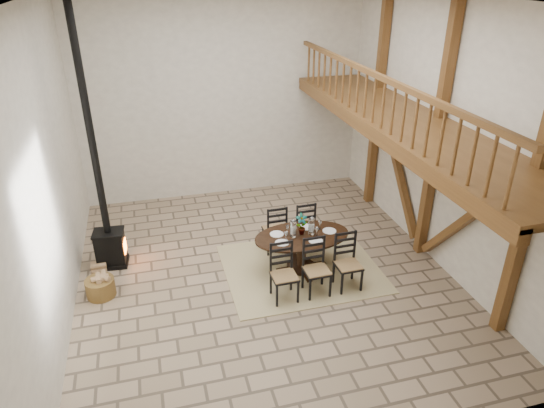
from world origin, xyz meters
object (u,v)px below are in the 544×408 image
object	(u,v)px
dining_table	(304,254)
wood_stove	(105,214)
log_basket	(100,287)
log_stack	(99,267)

from	to	relation	value
dining_table	wood_stove	xyz separation A→B (m)	(-3.62, 1.24, 0.73)
wood_stove	log_basket	bearing A→B (deg)	-94.76
wood_stove	log_stack	xyz separation A→B (m)	(-0.26, -0.17, -1.05)
wood_stove	log_basket	xyz separation A→B (m)	(-0.18, -1.00, -0.96)
log_basket	log_stack	world-z (taller)	log_basket
log_stack	dining_table	bearing A→B (deg)	-15.41
log_basket	log_stack	distance (m)	0.83
dining_table	wood_stove	world-z (taller)	wood_stove
log_basket	dining_table	bearing A→B (deg)	-3.69
dining_table	log_basket	size ratio (longest dim) A/B	4.03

